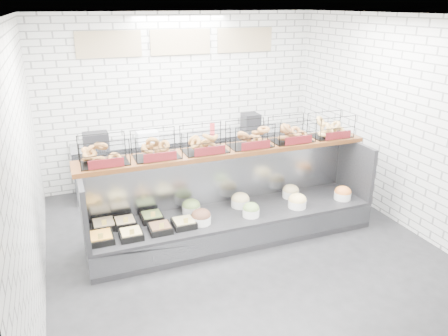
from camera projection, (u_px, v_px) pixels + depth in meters
name	position (u px, v px, depth m)	size (l,w,h in m)	color
ground	(242.00, 247.00, 5.96)	(5.50, 5.50, 0.00)	black
room_shell	(226.00, 89.00, 5.75)	(5.02, 5.51, 3.01)	silver
display_case	(231.00, 215.00, 6.13)	(4.00, 0.90, 1.20)	black
bagel_shelf	(228.00, 140.00, 5.92)	(4.10, 0.50, 0.40)	#40200D
prep_counter	(188.00, 159.00, 7.91)	(4.00, 0.60, 1.20)	#93969B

